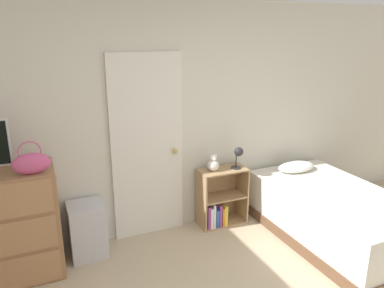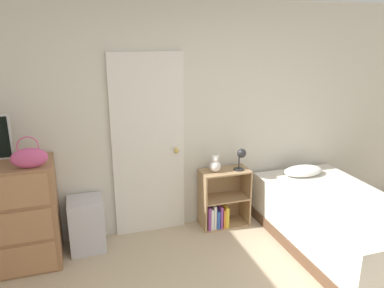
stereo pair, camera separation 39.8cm
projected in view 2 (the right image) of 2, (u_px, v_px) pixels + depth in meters
wall_back at (177, 120)px, 4.16m from camera, size 10.00×0.06×2.55m
door_closed at (149, 147)px, 4.09m from camera, size 0.80×0.09×2.02m
dresser at (2, 218)px, 3.55m from camera, size 1.02×0.53×1.05m
handbag at (29, 157)px, 3.32m from camera, size 0.32×0.12×0.29m
storage_bin at (87, 224)px, 3.93m from camera, size 0.36×0.36×0.56m
bookshelf at (221, 204)px, 4.41m from camera, size 0.57×0.30×0.69m
teddy_bear at (215, 164)px, 4.24m from camera, size 0.13×0.13×0.20m
desk_lamp at (241, 155)px, 4.26m from camera, size 0.13×0.13×0.26m
bed at (337, 221)px, 3.97m from camera, size 1.11×1.91×0.67m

